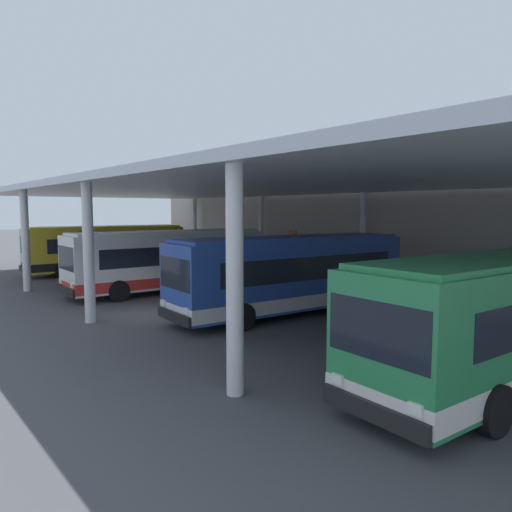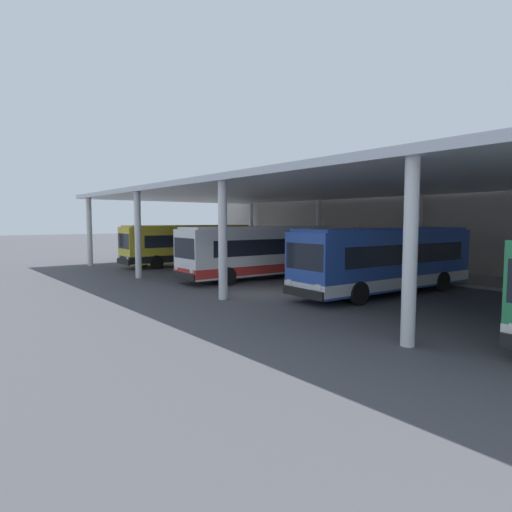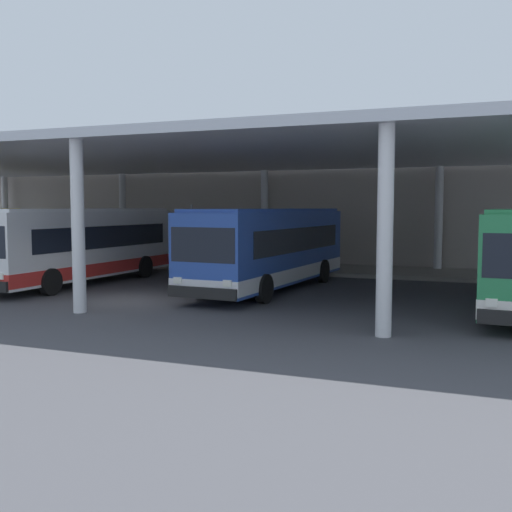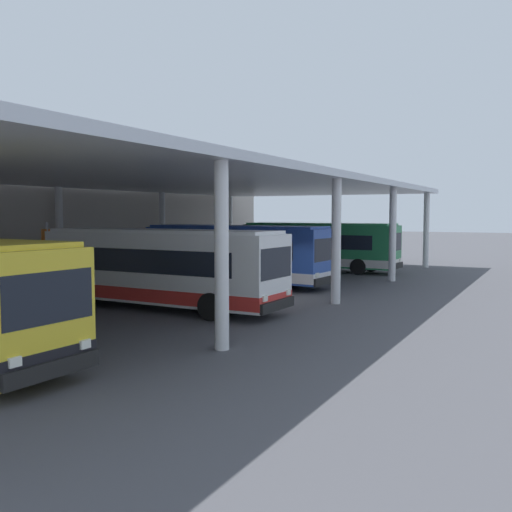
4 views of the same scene
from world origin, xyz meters
TOP-DOWN VIEW (x-y plane):
  - ground_plane at (0.00, 0.00)m, footprint 200.00×200.00m
  - platform_kerb at (0.00, 11.75)m, footprint 42.00×4.50m
  - station_building_facade at (0.00, 15.00)m, footprint 48.00×1.60m
  - canopy_shelter at (0.00, 5.50)m, footprint 40.00×17.00m
  - bus_second_bay at (-4.41, 3.28)m, footprint 2.93×10.60m
  - bus_middle_bay at (3.65, 4.47)m, footprint 3.19×10.67m
  - bench_waiting at (-6.68, 11.82)m, footprint 1.80×0.45m
  - trash_bin at (-4.22, 11.63)m, footprint 0.52×0.52m
  - banner_sign at (-3.19, 10.94)m, footprint 0.70×0.12m

SIDE VIEW (x-z plane):
  - ground_plane at x=0.00m, z-range 0.00..0.00m
  - platform_kerb at x=0.00m, z-range 0.00..0.18m
  - bench_waiting at x=-6.68m, z-range 0.20..1.12m
  - trash_bin at x=-4.22m, z-range 0.19..1.17m
  - bus_second_bay at x=-4.41m, z-range 0.07..3.24m
  - bus_middle_bay at x=3.65m, z-range 0.07..3.24m
  - banner_sign at x=-3.19m, z-range 0.38..3.58m
  - station_building_facade at x=0.00m, z-range 0.00..7.91m
  - canopy_shelter at x=0.00m, z-range 2.52..8.07m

